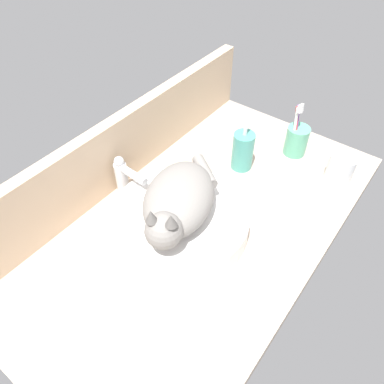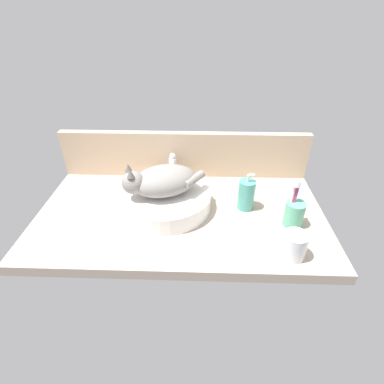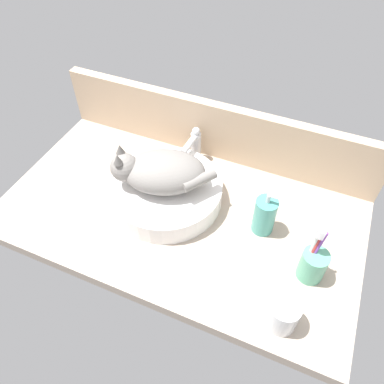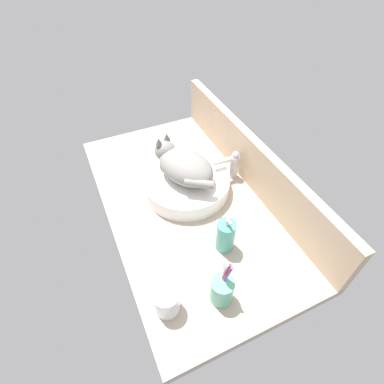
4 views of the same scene
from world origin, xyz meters
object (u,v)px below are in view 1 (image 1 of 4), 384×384
sink_basin (180,222)px  toothbrush_cup (296,140)px  faucet (124,176)px  soap_dispenser (243,151)px  water_glass (340,170)px  cat (178,201)px

sink_basin → toothbrush_cup: (48.48, -9.46, 1.81)cm
sink_basin → faucet: (1.07, 21.02, 3.78)cm
faucet → soap_dispenser: 37.07cm
faucet → toothbrush_cup: 56.40cm
water_glass → cat: bearing=151.0°
sink_basin → water_glass: 51.61cm
sink_basin → toothbrush_cup: toothbrush_cup is taller
cat → toothbrush_cup: cat is taller
soap_dispenser → water_glass: 29.61cm
sink_basin → faucet: 21.39cm
faucet → toothbrush_cup: size_ratio=0.73×
faucet → toothbrush_cup: bearing=-32.7°
faucet → soap_dispenser: (31.03, -20.25, -0.99)cm
cat → faucet: bearing=83.9°
cat → soap_dispenser: bearing=2.3°
cat → toothbrush_cup: 51.06cm
sink_basin → water_glass: (44.60, -25.97, 0.43)cm
cat → water_glass: (45.84, -25.39, -8.86)cm
toothbrush_cup → water_glass: toothbrush_cup is taller
cat → toothbrush_cup: bearing=-10.1°
toothbrush_cup → water_glass: size_ratio=2.06×
soap_dispenser → faucet: bearing=146.9°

